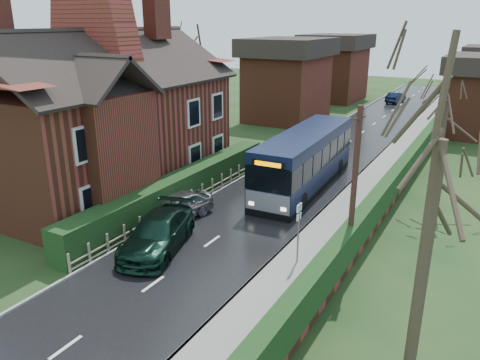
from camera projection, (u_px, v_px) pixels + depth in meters
The scene contains 18 objects.
ground at pixel (185, 261), 18.70m from camera, with size 140.00×140.00×0.00m, color #36491F.
road at pixel (287, 187), 26.95m from camera, with size 6.00×100.00×0.02m, color black.
pavement at pixel (360, 199), 24.96m from camera, with size 2.50×100.00×0.14m, color slate.
kerb_right at pixel (338, 195), 25.51m from camera, with size 0.12×100.00×0.14m, color gray.
kerb_left at pixel (241, 178), 28.34m from camera, with size 0.12×100.00×0.10m, color gray.
front_hedge at pixel (180, 189), 24.37m from camera, with size 1.20×16.00×1.60m, color black.
picket_fence at pixel (192, 198), 24.13m from camera, with size 0.10×16.00×0.90m, color #9A8868, non-canonical shape.
right_wall_hedge at pixel (391, 187), 23.93m from camera, with size 0.60×50.00×1.80m.
brick_house at pixel (102, 113), 25.27m from camera, with size 9.30×14.60×10.30m.
bus at pixel (305, 160), 26.56m from camera, with size 2.84×10.70×3.22m.
car_silver at pixel (177, 206), 22.46m from camera, with size 1.55×3.85×1.31m, color #A2A1A6.
car_green at pixel (158, 233), 19.48m from camera, with size 2.04×5.02×1.46m, color black.
car_distant at pixel (396, 97), 54.61m from camera, with size 1.28×3.67×1.21m, color #111C33.
bus_stop_sign at pixel (299, 225), 17.90m from camera, with size 0.07×0.39×2.59m.
telegraph_pole at pixel (354, 190), 17.23m from camera, with size 0.22×0.82×6.34m.
tree_right_near at pixel (444, 120), 10.37m from camera, with size 4.36×4.36×9.42m.
tree_right_far at pixel (448, 93), 22.57m from camera, with size 4.04×4.04×7.79m.
tree_house_side at pixel (198, 49), 36.53m from camera, with size 4.13×4.13×9.38m.
Camera 1 is at (10.06, -13.44, 9.12)m, focal length 35.00 mm.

